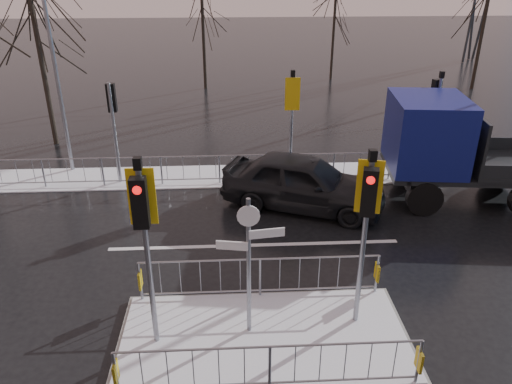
{
  "coord_description": "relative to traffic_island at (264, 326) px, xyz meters",
  "views": [
    {
      "loc": [
        -0.61,
        -8.01,
        7.26
      ],
      "look_at": [
        0.02,
        3.45,
        1.8
      ],
      "focal_mm": 35.0,
      "sensor_mm": 36.0,
      "label": 1
    }
  ],
  "objects": [
    {
      "name": "ground",
      "position": [
        0.01,
        -0.01,
        -0.39
      ],
      "size": [
        120.0,
        120.0,
        0.0
      ],
      "primitive_type": "plane",
      "color": "black",
      "rests_on": "ground"
    },
    {
      "name": "snow_verge",
      "position": [
        0.01,
        8.59,
        -0.37
      ],
      "size": [
        30.0,
        2.0,
        0.04
      ],
      "primitive_type": "cube",
      "color": "white",
      "rests_on": "ground"
    },
    {
      "name": "lane_markings",
      "position": [
        0.01,
        -0.34,
        -0.39
      ],
      "size": [
        8.0,
        11.38,
        0.01
      ],
      "color": "silver",
      "rests_on": "ground"
    },
    {
      "name": "traffic_island",
      "position": [
        0.0,
        0.0,
        0.0
      ],
      "size": [
        6.0,
        3.04,
        4.15
      ],
      "color": "slate",
      "rests_on": "ground"
    },
    {
      "name": "far_kerb_fixtures",
      "position": [
        0.31,
        8.08,
        0.63
      ],
      "size": [
        18.0,
        0.65,
        3.83
      ],
      "color": "gray",
      "rests_on": "ground"
    },
    {
      "name": "car_far_lane",
      "position": [
        1.66,
        6.05,
        0.47
      ],
      "size": [
        5.47,
        3.79,
        1.73
      ],
      "primitive_type": "imported",
      "rotation": [
        0.0,
        0.0,
        1.19
      ],
      "color": "black",
      "rests_on": "ground"
    },
    {
      "name": "flatbed_truck",
      "position": [
        6.56,
        6.36,
        1.4
      ],
      "size": [
        7.5,
        3.45,
        3.36
      ],
      "color": "black",
      "rests_on": "ground"
    },
    {
      "name": "tree_near_b",
      "position": [
        -7.99,
        12.49,
        4.76
      ],
      "size": [
        4.0,
        4.0,
        7.55
      ],
      "color": "black",
      "rests_on": "ground"
    },
    {
      "name": "tree_far_a",
      "position": [
        -1.99,
        21.99,
        4.43
      ],
      "size": [
        3.75,
        3.75,
        7.08
      ],
      "color": "black",
      "rests_on": "ground"
    },
    {
      "name": "tree_far_b",
      "position": [
        6.01,
        23.99,
        3.79
      ],
      "size": [
        3.25,
        3.25,
        6.14
      ],
      "color": "black",
      "rests_on": "ground"
    },
    {
      "name": "street_lamp_left",
      "position": [
        -6.42,
        9.49,
        4.1
      ],
      "size": [
        1.25,
        0.18,
        8.2
      ],
      "color": "gray",
      "rests_on": "ground"
    }
  ]
}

